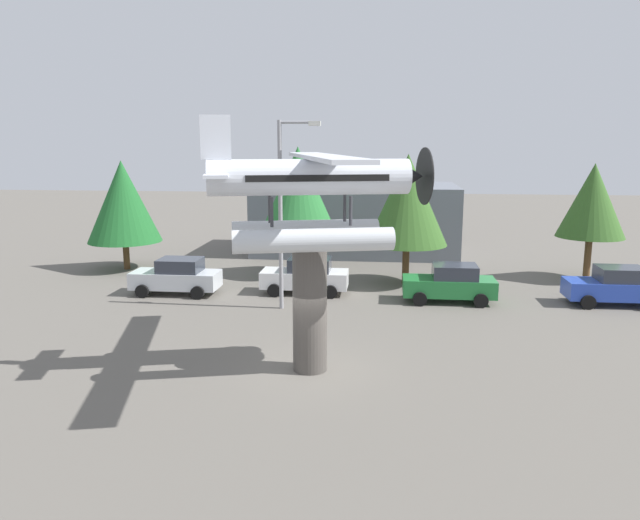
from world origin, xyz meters
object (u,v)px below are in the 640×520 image
(car_far_green, at_px, (450,283))
(streetlight_primary, at_px, (285,202))
(tree_center_back, at_px, (407,200))
(storefront_building, at_px, (356,218))
(car_distant_blue, at_px, (615,286))
(floatplane_monument, at_px, (314,193))
(car_near_silver, at_px, (177,276))
(tree_far_east, at_px, (592,201))
(tree_west, at_px, (123,201))
(display_pedestal, at_px, (310,309))
(car_mid_white, at_px, (306,276))
(tree_east, at_px, (298,189))

(car_far_green, height_order, streetlight_primary, streetlight_primary)
(car_far_green, relative_size, tree_center_back, 0.63)
(storefront_building, bearing_deg, car_far_green, -68.71)
(car_distant_blue, xyz_separation_m, streetlight_primary, (-14.74, -2.18, 3.86))
(floatplane_monument, xyz_separation_m, car_near_silver, (-7.79, 9.18, -4.86))
(car_near_silver, height_order, tree_far_east, tree_far_east)
(car_distant_blue, relative_size, tree_west, 0.67)
(display_pedestal, bearing_deg, car_mid_white, 98.28)
(car_near_silver, xyz_separation_m, tree_center_back, (11.10, 3.39, 3.50))
(storefront_building, relative_size, tree_center_back, 1.97)
(floatplane_monument, height_order, tree_center_back, floatplane_monument)
(tree_west, bearing_deg, tree_far_east, 0.07)
(car_distant_blue, xyz_separation_m, tree_center_back, (-9.31, 3.19, 3.50))
(car_near_silver, bearing_deg, car_mid_white, -172.31)
(display_pedestal, bearing_deg, car_near_silver, 129.76)
(tree_center_back, bearing_deg, car_mid_white, -152.50)
(car_mid_white, distance_m, storefront_building, 12.16)
(floatplane_monument, bearing_deg, tree_west, 116.75)
(display_pedestal, xyz_separation_m, car_mid_white, (-1.46, 10.05, -1.16))
(storefront_building, bearing_deg, car_mid_white, -98.70)
(car_distant_blue, bearing_deg, tree_west, -11.66)
(display_pedestal, height_order, streetlight_primary, streetlight_primary)
(car_distant_blue, distance_m, tree_east, 16.36)
(floatplane_monument, height_order, tree_east, floatplane_monument)
(car_distant_blue, height_order, tree_center_back, tree_center_back)
(display_pedestal, distance_m, floatplane_monument, 3.71)
(floatplane_monument, distance_m, tree_east, 14.38)
(car_mid_white, bearing_deg, tree_far_east, -162.46)
(streetlight_primary, bearing_deg, storefront_building, 80.93)
(display_pedestal, height_order, tree_east, tree_east)
(car_near_silver, xyz_separation_m, streetlight_primary, (5.67, -1.99, 3.86))
(tree_west, height_order, tree_center_back, tree_center_back)
(storefront_building, bearing_deg, streetlight_primary, -99.07)
(tree_far_east, bearing_deg, streetlight_primary, -153.81)
(car_near_silver, distance_m, streetlight_primary, 7.14)
(car_near_silver, distance_m, tree_center_back, 12.12)
(display_pedestal, height_order, tree_far_east, tree_far_east)
(storefront_building, height_order, tree_center_back, tree_center_back)
(car_near_silver, relative_size, storefront_building, 0.32)
(car_distant_blue, relative_size, streetlight_primary, 0.51)
(car_near_silver, xyz_separation_m, car_far_green, (13.04, -0.06, 0.00))
(car_distant_blue, bearing_deg, streetlight_primary, 8.43)
(floatplane_monument, distance_m, car_near_silver, 12.99)
(car_distant_blue, bearing_deg, floatplane_monument, 36.61)
(streetlight_primary, xyz_separation_m, tree_center_back, (5.43, 5.38, -0.35))
(tree_east, bearing_deg, car_mid_white, -76.99)
(car_near_silver, distance_m, storefront_building, 15.16)
(car_mid_white, distance_m, car_distant_blue, 14.22)
(tree_far_east, bearing_deg, tree_center_back, -167.98)
(car_far_green, bearing_deg, tree_east, -32.73)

